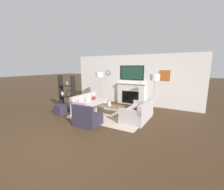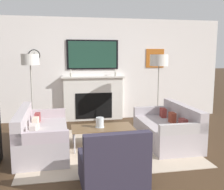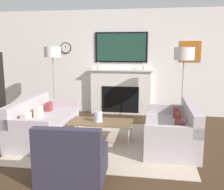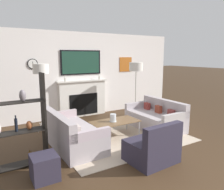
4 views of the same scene
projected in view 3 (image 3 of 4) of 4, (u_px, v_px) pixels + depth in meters
name	position (u px, v px, depth m)	size (l,w,h in m)	color
fireplace_wall	(121.00, 67.00, 6.86)	(7.19, 0.28, 2.70)	white
area_rug	(105.00, 142.00, 4.90)	(3.05, 2.51, 0.01)	#BCA992
couch_left	(43.00, 125.00, 5.04)	(0.88, 1.77, 0.78)	#B5AAAE
couch_right	(173.00, 131.00, 4.65)	(0.88, 1.61, 0.76)	#B5AAAE
armchair	(72.00, 161.00, 3.47)	(0.89, 0.77, 0.79)	#2D2838
coffee_table	(101.00, 123.00, 4.87)	(1.17, 0.62, 0.39)	brown
hurricane_candle	(98.00, 117.00, 4.86)	(0.17, 0.17, 0.19)	silver
floor_lamp_left	(53.00, 53.00, 6.09)	(0.39, 0.39, 1.77)	#9E998E
floor_lamp_right	(184.00, 55.00, 5.62)	(0.43, 0.43, 1.76)	#9E998E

